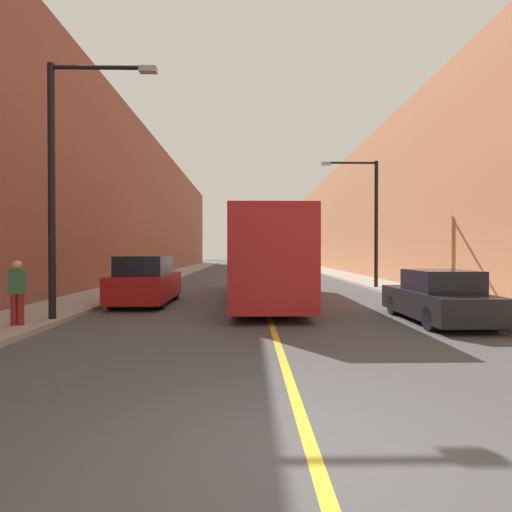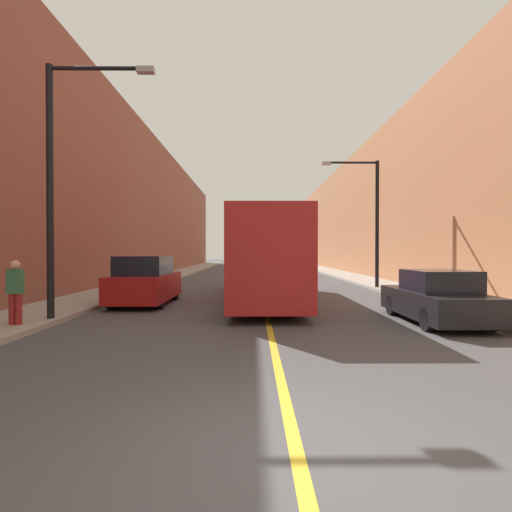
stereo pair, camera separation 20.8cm
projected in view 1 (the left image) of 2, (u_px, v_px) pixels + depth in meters
The scene contains 12 objects.
ground_plane at pixel (312, 453), 4.10m from camera, with size 200.00×200.00×0.00m, color #474749.
sidewalk_left at pixel (170, 275), 33.95m from camera, with size 2.71×72.00×0.15m, color #9E998E.
sidewalk_right at pixel (341, 275), 34.24m from camera, with size 2.71×72.00×0.15m, color #9E998E.
building_row_left at pixel (130, 206), 33.82m from camera, with size 4.00×72.00×11.86m, color brown.
building_row_right at pixel (380, 212), 34.24m from camera, with size 4.00×72.00×10.99m, color #B2724C.
road_center_line at pixel (256, 276), 34.09m from camera, with size 0.16×72.00×0.01m, color gold.
bus at pixel (265, 257), 17.11m from camera, with size 2.58×12.35×3.47m.
parked_suv_left at pixel (146, 282), 15.65m from camera, with size 1.98×4.52×1.90m.
car_right_near at pixel (438, 299), 11.68m from camera, with size 1.86×4.28×1.54m.
street_lamp_left at pixel (62, 171), 11.39m from camera, with size 3.11×0.24×7.28m.
street_lamp_right at pixel (370, 213), 21.61m from camera, with size 3.11×0.24×6.83m.
pedestrian at pixel (17, 292), 10.42m from camera, with size 0.37×0.24×1.69m.
Camera 1 is at (-0.66, -4.07, 2.07)m, focal length 28.00 mm.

